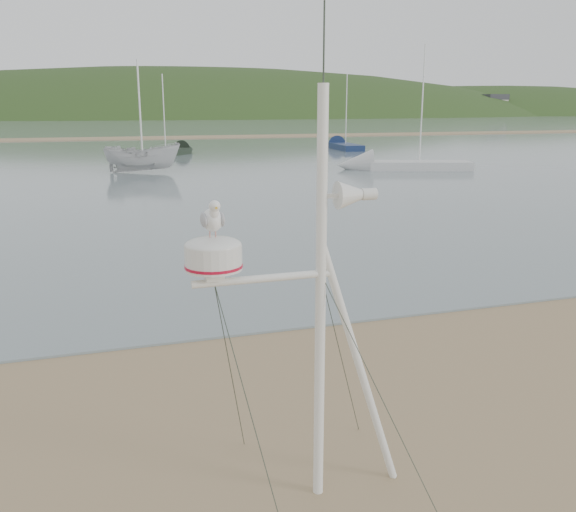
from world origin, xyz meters
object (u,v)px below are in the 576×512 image
object	(u,v)px
sailboat_blue_far	(339,145)
sailboat_white_near	(382,165)
boat_white	(141,134)
mast_rig	(315,388)
sailboat_dark_mid	(178,151)

from	to	relation	value
sailboat_blue_far	sailboat_white_near	distance (m)	19.21
boat_white	sailboat_blue_far	world-z (taller)	sailboat_blue_far
mast_rig	boat_white	size ratio (longest dim) A/B	1.12
mast_rig	sailboat_blue_far	size ratio (longest dim) A/B	0.68
sailboat_blue_far	sailboat_white_near	xyz separation A→B (m)	(-4.86, -18.58, -0.00)
mast_rig	sailboat_blue_far	world-z (taller)	sailboat_blue_far
boat_white	sailboat_white_near	xyz separation A→B (m)	(13.96, -2.75, -1.92)
sailboat_blue_far	sailboat_white_near	size ratio (longest dim) A/B	0.87
mast_rig	sailboat_dark_mid	world-z (taller)	sailboat_dark_mid
boat_white	sailboat_dark_mid	world-z (taller)	sailboat_dark_mid
boat_white	sailboat_blue_far	bearing A→B (deg)	-41.85
mast_rig	sailboat_white_near	world-z (taller)	sailboat_white_near
sailboat_blue_far	sailboat_dark_mid	distance (m)	15.23
boat_white	sailboat_white_near	world-z (taller)	sailboat_white_near
mast_rig	sailboat_dark_mid	distance (m)	45.00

